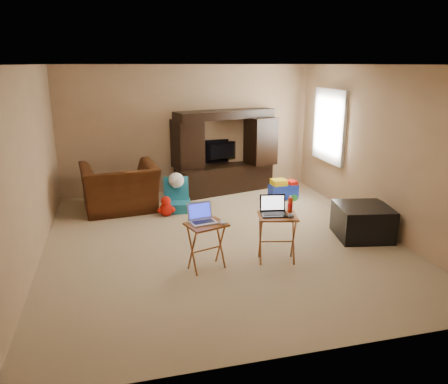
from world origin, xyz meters
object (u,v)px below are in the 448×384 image
object	(u,v)px
plush_toy	(166,206)
laptop_left	(203,214)
tray_table_left	(207,246)
child_rocker	(178,195)
tray_table_right	(277,238)
entertainment_center	(225,152)
ottoman	(363,222)
mouse_left	(222,222)
push_toy	(283,189)
television	(222,152)
water_bottle	(290,205)
mouse_right	(291,216)
recliner	(120,188)
laptop_right	(275,206)

from	to	relation	value
plush_toy	laptop_left	distance (m)	2.18
tray_table_left	child_rocker	bearing A→B (deg)	72.89
tray_table_right	entertainment_center	bearing A→B (deg)	100.13
plush_toy	tray_table_right	world-z (taller)	tray_table_right
ottoman	mouse_left	xyz separation A→B (m)	(-2.30, -0.53, 0.39)
push_toy	laptop_left	xyz separation A→B (m)	(-2.08, -2.51, 0.52)
entertainment_center	television	distance (m)	0.20
water_bottle	mouse_right	bearing A→B (deg)	-109.29
push_toy	ottoman	world-z (taller)	ottoman
entertainment_center	mouse_left	xyz separation A→B (m)	(-0.90, -3.40, -0.19)
child_rocker	push_toy	distance (m)	2.08
push_toy	tray_table_right	world-z (taller)	tray_table_right
entertainment_center	child_rocker	bearing A→B (deg)	-153.14
entertainment_center	television	size ratio (longest dim) A/B	2.41
recliner	tray_table_right	distance (m)	3.27
tray_table_left	water_bottle	size ratio (longest dim) A/B	3.08
entertainment_center	recliner	bearing A→B (deg)	-176.15
push_toy	tray_table_right	bearing A→B (deg)	-115.88
ottoman	laptop_left	size ratio (longest dim) A/B	2.38
entertainment_center	tray_table_right	bearing A→B (deg)	-107.36
television	laptop_left	size ratio (longest dim) A/B	2.63
child_rocker	mouse_left	world-z (taller)	mouse_left
entertainment_center	tray_table_left	xyz separation A→B (m)	(-1.09, -3.33, -0.52)
tray_table_right	child_rocker	bearing A→B (deg)	124.74
tray_table_left	laptop_left	distance (m)	0.43
plush_toy	water_bottle	xyz separation A→B (m)	(1.39, -2.06, 0.56)
laptop_left	mouse_right	xyz separation A→B (m)	(1.10, -0.16, -0.06)
tray_table_right	mouse_left	size ratio (longest dim) A/B	5.19
child_rocker	laptop_left	size ratio (longest dim) A/B	1.85
ottoman	water_bottle	world-z (taller)	water_bottle
tray_table_left	mouse_left	bearing A→B (deg)	-37.73
recliner	water_bottle	distance (m)	3.35
plush_toy	mouse_left	world-z (taller)	mouse_left
water_bottle	child_rocker	bearing A→B (deg)	116.82
entertainment_center	plush_toy	bearing A→B (deg)	-152.92
mouse_left	tray_table_left	bearing A→B (deg)	159.78
television	mouse_left	distance (m)	3.71
plush_toy	water_bottle	world-z (taller)	water_bottle
television	ottoman	distance (m)	3.41
ottoman	mouse_right	world-z (taller)	mouse_right
laptop_left	laptop_right	bearing A→B (deg)	-11.49
television	push_toy	size ratio (longest dim) A/B	1.54
ottoman	laptop_right	bearing A→B (deg)	-164.03
tray_table_left	mouse_left	distance (m)	0.39
push_toy	ottoman	bearing A→B (deg)	-80.50
television	water_bottle	xyz separation A→B (m)	(0.05, -3.46, -0.05)
television	water_bottle	bearing A→B (deg)	83.40
push_toy	laptop_right	bearing A→B (deg)	-116.80
tray_table_right	recliner	bearing A→B (deg)	138.88
entertainment_center	water_bottle	world-z (taller)	entertainment_center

